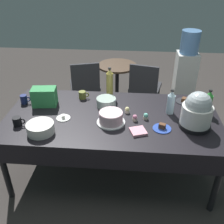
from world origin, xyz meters
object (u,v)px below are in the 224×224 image
slow_cooker (197,111)px  dessert_plate_charcoal (184,101)px  cupcake_vanilla (146,116)px  soda_bottle_ginger_ale (110,83)px  cupcake_rose (127,110)px  coffee_mug_black (17,121)px  potluck_table (112,121)px  glass_salad_bowl (106,102)px  dessert_plate_cobalt (162,128)px  round_cafe_table (117,78)px  ceramic_snack_bowl (40,128)px  coffee_mug_olive (83,95)px  soda_carton (44,97)px  dessert_plate_white (63,118)px  maroon_chair_left (85,83)px  coffee_mug_navy (24,99)px  soda_bottle_water (171,102)px  maroon_chair_right (145,85)px  soda_bottle_lime_soda (208,103)px  water_cooler (185,72)px  cupcake_mint (135,118)px  frosted_layer_cake (111,118)px

slow_cooker → dessert_plate_charcoal: size_ratio=2.05×
cupcake_vanilla → soda_bottle_ginger_ale: soda_bottle_ginger_ale is taller
cupcake_rose → coffee_mug_black: 1.10m
potluck_table → soda_bottle_ginger_ale: soda_bottle_ginger_ale is taller
glass_salad_bowl → cupcake_rose: 0.27m
dessert_plate_cobalt → cupcake_vanilla: size_ratio=2.62×
dessert_plate_charcoal → cupcake_rose: 0.70m
glass_salad_bowl → soda_bottle_ginger_ale: soda_bottle_ginger_ale is taller
cupcake_vanilla → round_cafe_table: bearing=104.0°
potluck_table → soda_bottle_ginger_ale: size_ratio=6.32×
ceramic_snack_bowl → coffee_mug_olive: size_ratio=2.10×
dessert_plate_cobalt → soda_carton: size_ratio=0.68×
dessert_plate_white → slow_cooker: bearing=-1.7°
soda_bottle_ginger_ale → coffee_mug_black: soda_bottle_ginger_ale is taller
glass_salad_bowl → maroon_chair_left: 1.25m
glass_salad_bowl → ceramic_snack_bowl: (-0.56, -0.55, 0.00)m
potluck_table → slow_cooker: bearing=-8.7°
dessert_plate_white → coffee_mug_navy: 0.58m
soda_carton → glass_salad_bowl: bearing=-3.9°
glass_salad_bowl → soda_bottle_water: (0.68, -0.09, 0.08)m
coffee_mug_black → maroon_chair_left: bearing=76.7°
potluck_table → maroon_chair_right: size_ratio=2.59×
dessert_plate_charcoal → maroon_chair_left: size_ratio=0.21×
cupcake_rose → coffee_mug_black: size_ratio=0.54×
glass_salad_bowl → coffee_mug_navy: coffee_mug_navy is taller
dessert_plate_white → cupcake_rose: size_ratio=2.12×
coffee_mug_olive → maroon_chair_left: bearing=99.2°
coffee_mug_olive → soda_carton: bearing=-153.9°
soda_bottle_lime_soda → water_cooler: size_ratio=0.22×
potluck_table → cupcake_rose: (0.15, 0.08, 0.09)m
dessert_plate_charcoal → soda_bottle_lime_soda: (0.20, -0.23, 0.11)m
soda_bottle_ginger_ale → round_cafe_table: (0.02, 1.09, -0.41)m
dessert_plate_cobalt → soda_bottle_lime_soda: 0.60m
dessert_plate_charcoal → water_cooler: bearing=79.3°
soda_bottle_lime_soda → maroon_chair_left: soda_bottle_lime_soda is taller
slow_cooker → cupcake_vanilla: size_ratio=5.48×
glass_salad_bowl → coffee_mug_black: (-0.82, -0.45, -0.00)m
cupcake_rose → glass_salad_bowl: bearing=152.0°
slow_cooker → cupcake_vanilla: slow_cooker is taller
dessert_plate_charcoal → dessert_plate_cobalt: size_ratio=1.02×
slow_cooker → soda_bottle_ginger_ale: 1.05m
cupcake_mint → soda_bottle_lime_soda: soda_bottle_lime_soda is taller
glass_salad_bowl → dessert_plate_cobalt: 0.70m
maroon_chair_left → coffee_mug_navy: bearing=-112.5°
glass_salad_bowl → dessert_plate_charcoal: 0.88m
soda_carton → maroon_chair_right: bearing=38.8°
round_cafe_table → water_cooler: size_ratio=0.58×
glass_salad_bowl → dessert_plate_white: size_ratio=1.49×
frosted_layer_cake → slow_cooker: bearing=-0.1°
slow_cooker → soda_bottle_lime_soda: slow_cooker is taller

